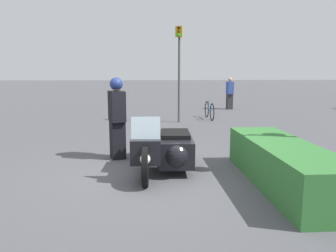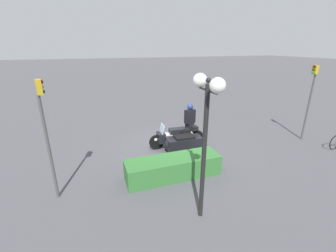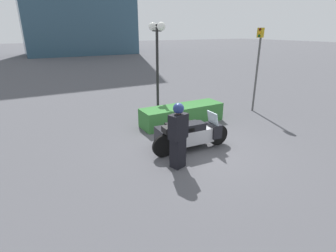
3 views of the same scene
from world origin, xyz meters
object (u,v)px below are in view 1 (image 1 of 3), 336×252
object	(u,v)px
bicycle_parked	(209,110)
pedestrian_bystander	(230,93)
hedge_bush_curbside	(283,164)
traffic_light_far	(179,61)
officer_rider	(117,116)
police_motorcycle	(163,147)

from	to	relation	value
bicycle_parked	pedestrian_bystander	bearing A→B (deg)	152.35
hedge_bush_curbside	pedestrian_bystander	world-z (taller)	pedestrian_bystander
traffic_light_far	pedestrian_bystander	size ratio (longest dim) A/B	2.18
hedge_bush_curbside	bicycle_parked	size ratio (longest dim) A/B	1.91
officer_rider	bicycle_parked	bearing A→B (deg)	-135.53
bicycle_parked	police_motorcycle	bearing A→B (deg)	-18.94
officer_rider	traffic_light_far	distance (m)	5.89
police_motorcycle	officer_rider	xyz separation A→B (m)	(-0.97, -0.99, 0.50)
pedestrian_bystander	police_motorcycle	bearing A→B (deg)	65.71
officer_rider	bicycle_parked	world-z (taller)	officer_rider
officer_rider	hedge_bush_curbside	xyz separation A→B (m)	(2.01, 3.01, -0.60)
traffic_light_far	bicycle_parked	distance (m)	2.64
hedge_bush_curbside	traffic_light_far	bearing A→B (deg)	-171.81
traffic_light_far	police_motorcycle	bearing A→B (deg)	7.46
hedge_bush_curbside	pedestrian_bystander	bearing A→B (deg)	169.87
hedge_bush_curbside	pedestrian_bystander	size ratio (longest dim) A/B	2.03
police_motorcycle	pedestrian_bystander	bearing A→B (deg)	161.91
police_motorcycle	traffic_light_far	bearing A→B (deg)	174.26
police_motorcycle	hedge_bush_curbside	size ratio (longest dim) A/B	0.78
pedestrian_bystander	bicycle_parked	xyz separation A→B (m)	(3.57, -1.79, -0.49)
police_motorcycle	officer_rider	distance (m)	1.47
traffic_light_far	hedge_bush_curbside	bearing A→B (deg)	24.23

